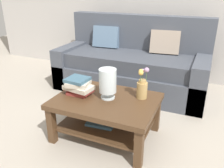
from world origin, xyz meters
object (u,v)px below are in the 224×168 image
Objects in this scene: flower_pitcher at (142,87)px; couch at (132,65)px; coffee_table at (106,109)px; glass_hurricane_vase at (108,82)px; book_stack_main at (78,86)px.

couch is at bearing 113.40° from flower_pitcher.
coffee_table is 0.29m from glass_hurricane_vase.
book_stack_main is 0.32m from glass_hurricane_vase.
glass_hurricane_vase is at bearing 72.68° from coffee_table.
flower_pitcher reaches higher than book_stack_main.
glass_hurricane_vase is 0.34m from flower_pitcher.
couch reaches higher than glass_hurricane_vase.
couch is 2.13× the size of coffee_table.
coffee_table is at bearing -152.35° from flower_pitcher.
flower_pitcher reaches higher than glass_hurricane_vase.
coffee_table is at bearing 2.10° from book_stack_main.
coffee_table is (0.16, -1.27, -0.05)m from couch.
couch is 6.64× the size of flower_pitcher.
coffee_table is 0.36m from book_stack_main.
couch is 1.22m from flower_pitcher.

